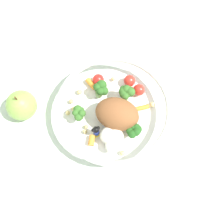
{
  "coord_description": "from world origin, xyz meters",
  "views": [
    {
      "loc": [
        -0.17,
        0.13,
        0.61
      ],
      "look_at": [
        0.01,
        0.0,
        0.03
      ],
      "focal_mm": 45.85,
      "sensor_mm": 36.0,
      "label": 1
    }
  ],
  "objects": [
    {
      "name": "ground_plane",
      "position": [
        0.0,
        0.0,
        0.0
      ],
      "size": [
        2.4,
        2.4,
        0.0
      ],
      "primitive_type": "plane",
      "color": "silver"
    },
    {
      "name": "loose_apple",
      "position": [
        0.13,
        0.16,
        0.03
      ],
      "size": [
        0.07,
        0.07,
        0.08
      ],
      "color": "#8CB74C",
      "rests_on": "ground_plane"
    },
    {
      "name": "food_container",
      "position": [
        0.0,
        0.0,
        0.03
      ],
      "size": [
        0.25,
        0.25,
        0.07
      ],
      "color": "white",
      "rests_on": "ground_plane"
    }
  ]
}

